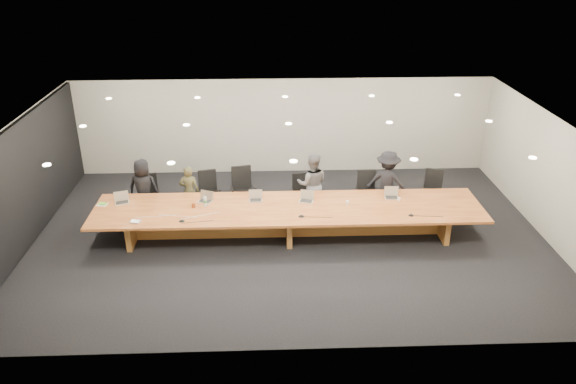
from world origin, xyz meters
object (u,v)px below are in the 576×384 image
Objects in this scene: person_b at (189,191)px; person_d at (387,182)px; chair_right at (367,192)px; av_box at (135,222)px; laptop_b at (205,197)px; paper_cup_near at (347,203)px; conference_table at (289,216)px; person_c at (312,184)px; paper_cup_far at (399,199)px; mic_center at (301,216)px; mic_left at (182,221)px; chair_mid_right at (301,193)px; amber_mug at (193,205)px; water_bottle at (205,201)px; chair_mid_left at (243,190)px; laptop_d at (306,197)px; mic_right at (411,215)px; person_a at (144,189)px; laptop_c at (256,196)px; chair_far_left at (149,195)px; chair_left at (209,192)px; laptop_e at (392,193)px; laptop_a at (122,198)px.

person_d is (4.96, 0.01, 0.16)m from person_b.
av_box is at bearing -161.57° from chair_right.
paper_cup_near is at bearing 17.03° from laptop_b.
laptop_b is at bearing 124.70° from person_b.
conference_table is 1.38m from person_c.
laptop_b is 3.83× the size of paper_cup_far.
mic_center is at bearing 14.24° from av_box.
av_box is at bearing -172.04° from paper_cup_far.
conference_table is 2.47m from mic_left.
laptop_b is 2.29× the size of mic_center.
chair_mid_right is 12.08× the size of paper_cup_far.
water_bottle is at bearing 12.25° from amber_mug.
person_b is 16.20× the size of paper_cup_far.
chair_mid_left reaches higher than laptop_d.
mic_left is (-5.00, -0.83, -0.02)m from paper_cup_far.
mic_right is at bearing 166.19° from person_b.
person_b reaches higher than paper_cup_near.
mic_right is (6.29, -1.67, 0.00)m from person_a.
conference_table is 28.53× the size of laptop_c.
chair_mid_left reaches higher than chair_far_left.
laptop_b is 2.39m from laptop_d.
chair_left is 1.58m from laptop_c.
conference_table is at bearing -61.25° from chair_mid_left.
chair_far_left is at bearing 171.05° from laptop_b.
person_a reaches higher than laptop_e.
water_bottle reaches higher than paper_cup_near.
mic_right is at bearing 168.27° from person_a.
laptop_b is 0.23m from water_bottle.
water_bottle reaches higher than av_box.
person_b is at bearing -176.18° from person_a.
amber_mug is (-2.58, -1.24, 0.30)m from chair_mid_right.
chair_left is at bearing 158.27° from mic_right.
person_a reaches higher than laptop_b.
chair_mid_right reaches higher than mic_center.
person_b is at bearing 102.16° from amber_mug.
laptop_e is (0.45, -0.78, 0.33)m from chair_right.
person_d is 7.01× the size of water_bottle.
chair_right is at bearing 14.65° from laptop_c.
person_b reaches higher than chair_mid_left.
person_c reaches higher than person_b.
chair_right is 4.11m from water_bottle.
person_c is at bearing 160.71° from laptop_e.
laptop_b is at bearing -165.20° from chair_mid_right.
paper_cup_far reaches higher than mic_right.
chair_left is 4.57m from laptop_e.
laptop_d reaches higher than laptop_b.
laptop_c is at bearing 32.66° from av_box.
laptop_a is 1.98m from water_bottle.
paper_cup_near is 1.25m from paper_cup_far.
person_c is (-1.39, 0.01, 0.25)m from chair_right.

